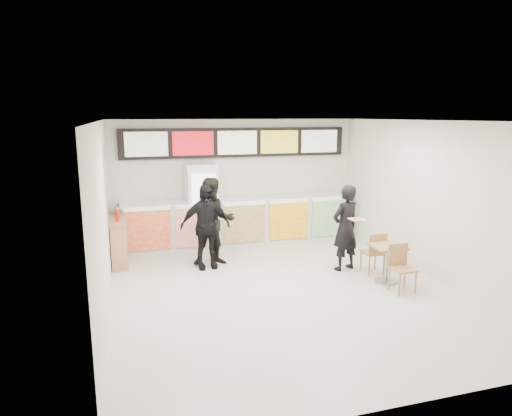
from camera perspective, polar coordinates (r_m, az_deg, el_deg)
name	(u,v)px	position (r m, az deg, el deg)	size (l,w,h in m)	color
floor	(284,290)	(8.35, 3.53, -10.24)	(7.00, 7.00, 0.00)	beige
ceiling	(286,121)	(7.75, 3.81, 10.82)	(7.00, 7.00, 0.00)	white
wall_back	(236,181)	(11.22, -2.48, 3.36)	(6.00, 6.00, 0.00)	silver
wall_left	(103,220)	(7.46, -18.55, -1.41)	(7.00, 7.00, 0.00)	silver
wall_right	(432,200)	(9.36, 21.18, 0.95)	(7.00, 7.00, 0.00)	silver
service_counter	(241,222)	(11.00, -1.92, -1.72)	(5.56, 0.77, 1.14)	silver
menu_board	(237,142)	(11.04, -2.41, 8.18)	(5.50, 0.14, 0.70)	black
drinks_fridge	(202,206)	(10.74, -6.80, 0.22)	(0.70, 0.67, 2.00)	white
mirror_panel	(107,182)	(9.83, -18.13, 3.10)	(0.01, 2.00, 1.50)	#B2B7BF
customer_main	(345,228)	(9.34, 11.10, -2.45)	(0.64, 0.42, 1.74)	black
customer_left	(214,222)	(9.51, -5.32, -1.72)	(0.89, 0.70, 1.84)	black
customer_mid	(205,226)	(9.33, -6.36, -2.29)	(1.03, 0.43, 1.75)	black
pizza_slice	(357,219)	(8.89, 12.50, -1.33)	(0.36, 0.36, 0.02)	beige
cafe_table	(387,257)	(8.91, 16.08, -5.88)	(0.58, 1.45, 0.85)	tan
condiment_ledge	(119,242)	(9.90, -16.74, -4.09)	(0.36, 0.89, 1.19)	tan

